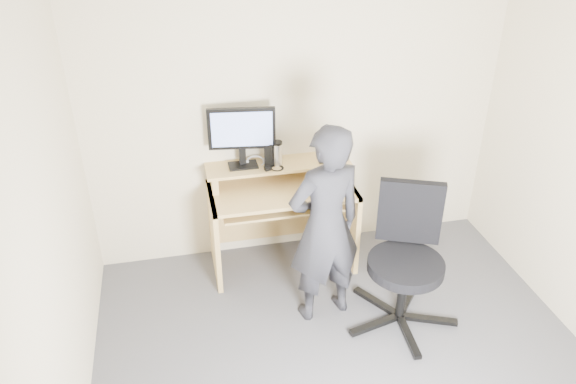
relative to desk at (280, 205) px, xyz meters
name	(u,v)px	position (x,y,z in m)	size (l,w,h in m)	color
back_wall	(298,117)	(0.20, 0.22, 0.70)	(3.50, 0.02, 2.50)	beige
ceiling	(389,3)	(0.20, -1.53, 1.95)	(3.50, 3.50, 0.02)	white
desk	(280,205)	(0.00, 0.00, 0.00)	(1.20, 0.60, 0.91)	tan
monitor	(242,132)	(-0.29, 0.08, 0.67)	(0.54, 0.15, 0.51)	black
external_drive	(269,152)	(-0.07, 0.09, 0.46)	(0.07, 0.13, 0.20)	black
travel_mug	(277,154)	(-0.01, 0.05, 0.46)	(0.08, 0.08, 0.19)	silver
smartphone	(322,160)	(0.37, 0.05, 0.37)	(0.07, 0.13, 0.01)	black
charger	(267,168)	(-0.11, -0.03, 0.38)	(0.04, 0.04, 0.04)	black
headphones	(256,162)	(-0.18, 0.13, 0.37)	(0.16, 0.16, 0.02)	silver
keyboard	(293,202)	(0.07, -0.17, 0.12)	(0.46, 0.18, 0.03)	black
mouse	(314,190)	(0.24, -0.18, 0.22)	(0.10, 0.06, 0.04)	black
office_chair	(406,253)	(0.76, -0.92, 0.03)	(0.84, 0.82, 1.06)	black
person	(325,226)	(0.18, -0.76, 0.25)	(0.58, 0.38, 1.59)	black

